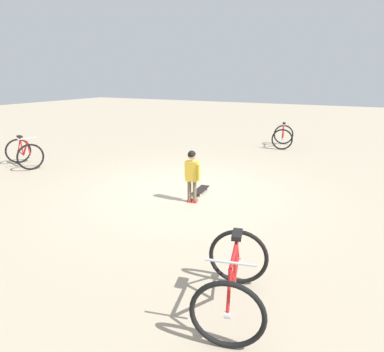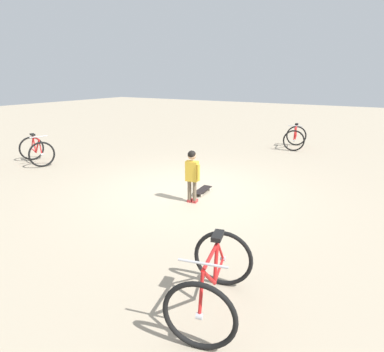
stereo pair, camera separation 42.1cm
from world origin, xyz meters
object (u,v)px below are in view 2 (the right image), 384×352
object	(u,v)px
skateboard	(202,190)
bicycle_mid	(213,281)
bicycle_near	(36,150)
child_person	(192,171)
bicycle_far	(295,137)

from	to	relation	value
skateboard	bicycle_mid	size ratio (longest dim) A/B	0.52
skateboard	bicycle_near	xyz separation A→B (m)	(-0.26, 5.32, 0.32)
bicycle_near	skateboard	bearing A→B (deg)	-87.17
child_person	bicycle_far	distance (m)	6.31
skateboard	bicycle_far	distance (m)	5.73
bicycle_far	child_person	bearing A→B (deg)	176.31
child_person	bicycle_far	world-z (taller)	child_person
bicycle_mid	child_person	bearing A→B (deg)	34.92
child_person	bicycle_mid	xyz separation A→B (m)	(-2.63, -1.84, -0.28)
child_person	bicycle_mid	world-z (taller)	child_person
child_person	skateboard	world-z (taller)	child_person
child_person	bicycle_far	xyz separation A→B (m)	(6.29, -0.41, -0.28)
child_person	bicycle_mid	distance (m)	3.22
bicycle_near	child_person	bearing A→B (deg)	-93.49
bicycle_mid	bicycle_far	bearing A→B (deg)	9.10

